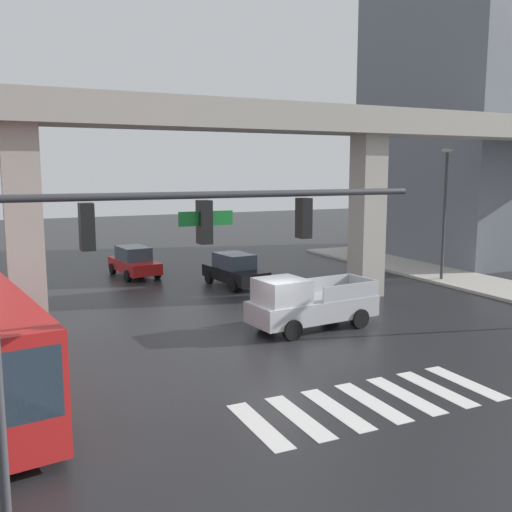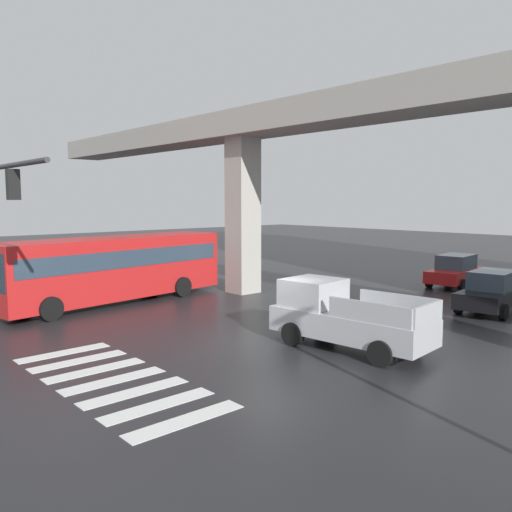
% 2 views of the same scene
% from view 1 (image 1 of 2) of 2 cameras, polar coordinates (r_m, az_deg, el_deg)
% --- Properties ---
extents(ground_plane, '(120.00, 120.00, 0.00)m').
position_cam_1_polar(ground_plane, '(20.24, 2.13, -8.92)').
color(ground_plane, '#232326').
extents(crosswalk_stripes, '(7.15, 2.80, 0.01)m').
position_cam_1_polar(crosswalk_stripes, '(15.89, 11.43, -14.07)').
color(crosswalk_stripes, silver).
rests_on(crosswalk_stripes, ground).
extents(elevated_overpass, '(52.72, 2.41, 8.94)m').
position_cam_1_polar(elevated_overpass, '(24.41, -3.86, 12.30)').
color(elevated_overpass, '#ADA89E').
rests_on(elevated_overpass, ground).
extents(office_building, '(12.95, 12.45, 31.83)m').
position_cam_1_polar(office_building, '(45.42, 22.14, 20.45)').
color(office_building, slate).
rests_on(office_building, ground).
extents(pickup_truck, '(5.26, 2.45, 2.08)m').
position_cam_1_polar(pickup_truck, '(22.10, 5.06, -4.79)').
color(pickup_truck, '#A8AAAF').
rests_on(pickup_truck, ground).
extents(sedan_black, '(2.35, 4.48, 1.72)m').
position_cam_1_polar(sedan_black, '(30.29, -2.12, -1.39)').
color(sedan_black, black).
rests_on(sedan_black, ground).
extents(sedan_red, '(2.34, 4.48, 1.72)m').
position_cam_1_polar(sedan_red, '(33.73, -12.05, -0.55)').
color(sedan_red, red).
rests_on(sedan_red, ground).
extents(traffic_signal_mast, '(8.69, 0.32, 6.20)m').
position_cam_1_polar(traffic_signal_mast, '(10.80, -10.87, 0.33)').
color(traffic_signal_mast, '#38383D').
rests_on(traffic_signal_mast, ground).
extents(street_lamp_mid_block, '(0.44, 0.70, 7.24)m').
position_cam_1_polar(street_lamp_mid_block, '(32.65, 18.32, 5.45)').
color(street_lamp_mid_block, '#38383D').
rests_on(street_lamp_mid_block, ground).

